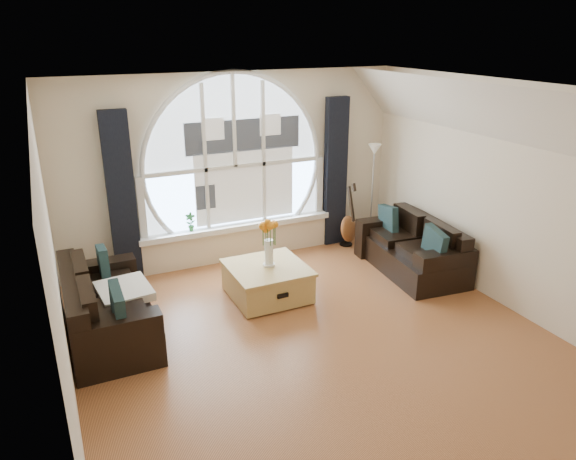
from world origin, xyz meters
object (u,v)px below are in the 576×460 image
object	(u,v)px
sofa_right	(412,245)
vase_flowers	(269,237)
coffee_chest	(267,280)
sofa_left	(108,303)
floor_lamp	(372,195)
guitar	(349,215)
potted_plant	(190,222)

from	to	relation	value
sofa_right	vase_flowers	world-z (taller)	vase_flowers
sofa_right	coffee_chest	world-z (taller)	sofa_right
sofa_left	sofa_right	distance (m)	4.09
floor_lamp	sofa_left	bearing A→B (deg)	-164.44
coffee_chest	floor_lamp	size ratio (longest dim) A/B	0.60
sofa_right	floor_lamp	size ratio (longest dim) A/B	1.03
vase_flowers	floor_lamp	world-z (taller)	floor_lamp
sofa_left	coffee_chest	distance (m)	1.96
sofa_left	guitar	distance (m)	3.94
floor_lamp	guitar	xyz separation A→B (m)	(-0.40, 0.00, -0.27)
guitar	coffee_chest	bearing A→B (deg)	-173.55
coffee_chest	guitar	world-z (taller)	guitar
vase_flowers	guitar	size ratio (longest dim) A/B	0.66
floor_lamp	potted_plant	world-z (taller)	floor_lamp
vase_flowers	sofa_right	bearing A→B (deg)	-3.35
floor_lamp	guitar	bearing A→B (deg)	179.81
sofa_right	guitar	world-z (taller)	guitar
guitar	potted_plant	xyz separation A→B (m)	(-2.42, 0.28, 0.15)
sofa_left	floor_lamp	xyz separation A→B (m)	(4.16, 1.16, 0.40)
sofa_right	coffee_chest	distance (m)	2.15
sofa_left	sofa_right	xyz separation A→B (m)	(4.09, 0.00, 0.00)
guitar	potted_plant	bearing A→B (deg)	150.06
sofa_right	vase_flowers	size ratio (longest dim) A/B	2.35
coffee_chest	floor_lamp	world-z (taller)	floor_lamp
sofa_right	coffee_chest	size ratio (longest dim) A/B	1.72
floor_lamp	guitar	distance (m)	0.48
guitar	floor_lamp	bearing A→B (deg)	-23.61
coffee_chest	potted_plant	bearing A→B (deg)	114.62
floor_lamp	potted_plant	distance (m)	2.84
sofa_left	potted_plant	world-z (taller)	potted_plant
sofa_right	floor_lamp	bearing A→B (deg)	91.97
sofa_left	vase_flowers	xyz separation A→B (m)	(1.98, 0.13, 0.42)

